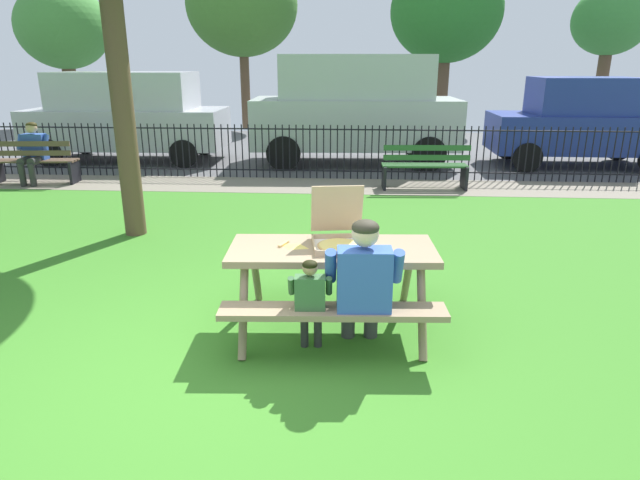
# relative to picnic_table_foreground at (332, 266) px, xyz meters

# --- Properties ---
(ground) EXTENTS (28.00, 11.57, 0.02)m
(ground) POSITION_rel_picnic_table_foreground_xyz_m (-0.84, 0.86, -0.61)
(ground) COLOR #3C7E26
(cobblestone_walkway) EXTENTS (28.00, 1.40, 0.01)m
(cobblestone_walkway) POSITION_rel_picnic_table_foreground_xyz_m (-0.84, 5.95, -0.60)
(cobblestone_walkway) COLOR gray
(street_asphalt) EXTENTS (28.00, 7.94, 0.01)m
(street_asphalt) POSITION_rel_picnic_table_foreground_xyz_m (-0.84, 10.62, -0.60)
(street_asphalt) COLOR #515154
(picnic_table_foreground) EXTENTS (1.88, 1.58, 0.79)m
(picnic_table_foreground) POSITION_rel_picnic_table_foreground_xyz_m (0.00, 0.00, 0.00)
(picnic_table_foreground) COLOR #957D5E
(picnic_table_foreground) RESTS_ON ground
(pizza_box_open) EXTENTS (0.54, 0.61, 0.51)m
(pizza_box_open) POSITION_rel_picnic_table_foreground_xyz_m (0.05, 0.07, 0.27)
(pizza_box_open) COLOR tan
(pizza_box_open) RESTS_ON picnic_table_foreground
(pizza_slice_on_table) EXTENTS (0.26, 0.22, 0.02)m
(pizza_slice_on_table) POSITION_rel_picnic_table_foreground_xyz_m (-0.36, 0.00, 0.18)
(pizza_slice_on_table) COLOR #E4C95A
(pizza_slice_on_table) RESTS_ON picnic_table_foreground
(adult_at_table) EXTENTS (0.62, 0.61, 1.19)m
(adult_at_table) POSITION_rel_picnic_table_foreground_xyz_m (0.27, -0.49, 0.06)
(adult_at_table) COLOR #404040
(adult_at_table) RESTS_ON ground
(child_at_table) EXTENTS (0.35, 0.34, 0.87)m
(child_at_table) POSITION_rel_picnic_table_foreground_xyz_m (-0.15, -0.54, -0.08)
(child_at_table) COLOR #2F2F2F
(child_at_table) RESTS_ON ground
(iron_fence_streetside) EXTENTS (19.32, 0.03, 1.10)m
(iron_fence_streetside) POSITION_rel_picnic_table_foreground_xyz_m (-0.84, 6.65, -0.04)
(iron_fence_streetside) COLOR black
(iron_fence_streetside) RESTS_ON ground
(park_bench_left) EXTENTS (1.63, 0.60, 0.85)m
(park_bench_left) POSITION_rel_picnic_table_foreground_xyz_m (-6.16, 5.81, -0.18)
(park_bench_left) COLOR brown
(park_bench_left) RESTS_ON ground
(park_bench_center) EXTENTS (1.62, 0.54, 0.85)m
(park_bench_center) POSITION_rel_picnic_table_foreground_xyz_m (1.48, 5.81, -0.18)
(park_bench_center) COLOR #285728
(park_bench_center) RESTS_ON ground
(person_on_park_bench) EXTENTS (0.61, 0.60, 1.19)m
(person_on_park_bench) POSITION_rel_picnic_table_foreground_xyz_m (-6.16, 5.83, 0.06)
(person_on_park_bench) COLOR #303030
(person_on_park_bench) RESTS_ON ground
(parked_car_far_left) EXTENTS (4.64, 2.03, 2.08)m
(parked_car_far_left) POSITION_rel_picnic_table_foreground_xyz_m (-5.30, 8.49, 0.50)
(parked_car_far_left) COLOR #BCBCC2
(parked_car_far_left) RESTS_ON ground
(parked_car_left) EXTENTS (4.78, 2.24, 2.46)m
(parked_car_left) POSITION_rel_picnic_table_foreground_xyz_m (0.14, 8.49, 0.71)
(parked_car_left) COLOR #B0B9B6
(parked_car_left) RESTS_ON ground
(parked_car_center) EXTENTS (3.91, 1.85, 1.98)m
(parked_car_center) POSITION_rel_picnic_table_foreground_xyz_m (5.24, 8.49, 0.41)
(parked_car_center) COLOR navy
(parked_car_center) RESTS_ON ground
(far_tree_left) EXTENTS (3.18, 3.18, 4.89)m
(far_tree_left) POSITION_rel_picnic_table_foreground_xyz_m (-10.22, 15.43, 2.83)
(far_tree_left) COLOR brown
(far_tree_left) RESTS_ON ground
(far_tree_midleft) EXTENTS (3.79, 3.79, 5.85)m
(far_tree_midleft) POSITION_rel_picnic_table_foreground_xyz_m (-3.82, 15.43, 3.53)
(far_tree_midleft) COLOR brown
(far_tree_midleft) RESTS_ON ground
(far_tree_center) EXTENTS (3.71, 3.71, 5.58)m
(far_tree_center) POSITION_rel_picnic_table_foreground_xyz_m (3.07, 15.43, 3.28)
(far_tree_center) COLOR brown
(far_tree_center) RESTS_ON ground
(far_tree_midright) EXTENTS (2.46, 2.46, 4.70)m
(far_tree_midright) POSITION_rel_picnic_table_foreground_xyz_m (8.44, 15.43, 2.93)
(far_tree_midright) COLOR brown
(far_tree_midright) RESTS_ON ground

